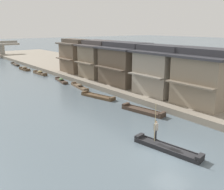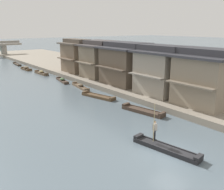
{
  "view_description": "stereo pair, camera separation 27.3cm",
  "coord_description": "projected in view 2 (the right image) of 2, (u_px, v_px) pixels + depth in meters",
  "views": [
    {
      "loc": [
        -13.83,
        -10.83,
        8.99
      ],
      "look_at": [
        2.38,
        10.28,
        1.89
      ],
      "focal_mm": 41.03,
      "sensor_mm": 36.0,
      "label": 1
    },
    {
      "loc": [
        -13.61,
        -10.99,
        8.99
      ],
      "look_at": [
        2.38,
        10.28,
        1.89
      ],
      "focal_mm": 41.03,
      "sensor_mm": 36.0,
      "label": 2
    }
  ],
  "objects": [
    {
      "name": "boatman_person",
      "position": [
        155.0,
        128.0,
        19.5
      ],
      "size": [
        0.55,
        0.32,
        3.04
      ],
      "color": "black",
      "rests_on": "boat_foreground_poled"
    },
    {
      "name": "boat_midriver_drifting",
      "position": [
        17.0,
        64.0,
        62.55
      ],
      "size": [
        1.24,
        5.68,
        0.4
      ],
      "color": "#33281E",
      "rests_on": "ground"
    },
    {
      "name": "house_waterfront_nearest",
      "position": [
        207.0,
        78.0,
        27.5
      ],
      "size": [
        6.39,
        6.55,
        6.14
      ],
      "color": "gray",
      "rests_on": "riverbank_right"
    },
    {
      "name": "riverbank_right",
      "position": [
        106.0,
        72.0,
        50.89
      ],
      "size": [
        18.0,
        110.0,
        0.69
      ],
      "primitive_type": "cube",
      "color": "gray",
      "rests_on": "ground"
    },
    {
      "name": "boat_moored_third",
      "position": [
        143.0,
        111.0,
        27.68
      ],
      "size": [
        2.0,
        5.25,
        0.55
      ],
      "color": "#423328",
      "rests_on": "ground"
    },
    {
      "name": "boat_crossing_west",
      "position": [
        80.0,
        87.0,
        38.9
      ],
      "size": [
        1.59,
        5.43,
        0.64
      ],
      "color": "brown",
      "rests_on": "ground"
    },
    {
      "name": "house_waterfront_far",
      "position": [
        77.0,
        56.0,
        48.28
      ],
      "size": [
        5.3,
        6.36,
        6.14
      ],
      "color": "#75604C",
      "rests_on": "riverbank_right"
    },
    {
      "name": "ground_plane",
      "position": [
        170.0,
        154.0,
        18.71
      ],
      "size": [
        400.0,
        400.0,
        0.0
      ],
      "primitive_type": "plane",
      "color": "slate"
    },
    {
      "name": "boat_foreground_poled",
      "position": [
        166.0,
        149.0,
        19.17
      ],
      "size": [
        1.92,
        5.56,
        0.51
      ],
      "color": "#232326",
      "rests_on": "ground"
    },
    {
      "name": "boat_moored_second",
      "position": [
        26.0,
        69.0,
        55.14
      ],
      "size": [
        1.2,
        4.02,
        0.8
      ],
      "color": "brown",
      "rests_on": "ground"
    },
    {
      "name": "house_waterfront_second",
      "position": [
        161.0,
        70.0,
        32.31
      ],
      "size": [
        6.04,
        6.34,
        6.14
      ],
      "color": "gray",
      "rests_on": "riverbank_right"
    },
    {
      "name": "boat_upstream_distant",
      "position": [
        62.0,
        80.0,
        43.44
      ],
      "size": [
        1.68,
        5.09,
        0.62
      ],
      "color": "#423328",
      "rests_on": "ground"
    },
    {
      "name": "house_waterfront_tall",
      "position": [
        127.0,
        64.0,
        38.23
      ],
      "size": [
        7.04,
        7.43,
        6.14
      ],
      "color": "brown",
      "rests_on": "riverbank_right"
    },
    {
      "name": "boat_midriver_upstream",
      "position": [
        98.0,
        96.0,
        33.56
      ],
      "size": [
        2.25,
        5.29,
        0.47
      ],
      "color": "brown",
      "rests_on": "ground"
    },
    {
      "name": "boat_moored_nearest",
      "position": [
        41.0,
        73.0,
        50.09
      ],
      "size": [
        1.11,
        4.69,
        0.73
      ],
      "color": "brown",
      "rests_on": "ground"
    },
    {
      "name": "house_waterfront_narrow",
      "position": [
        100.0,
        59.0,
        43.48
      ],
      "size": [
        6.81,
        5.88,
        6.14
      ],
      "color": "#7F705B",
      "rests_on": "riverbank_right"
    }
  ]
}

